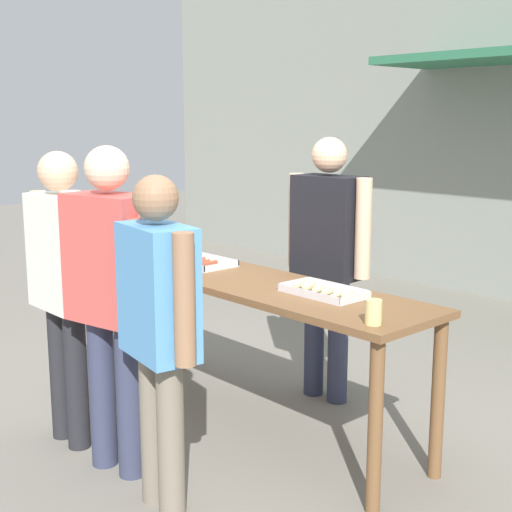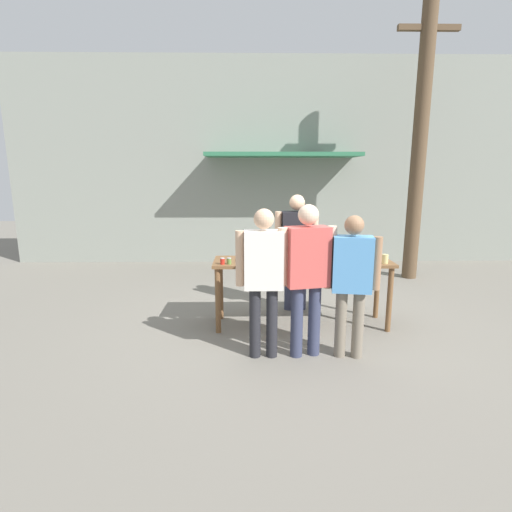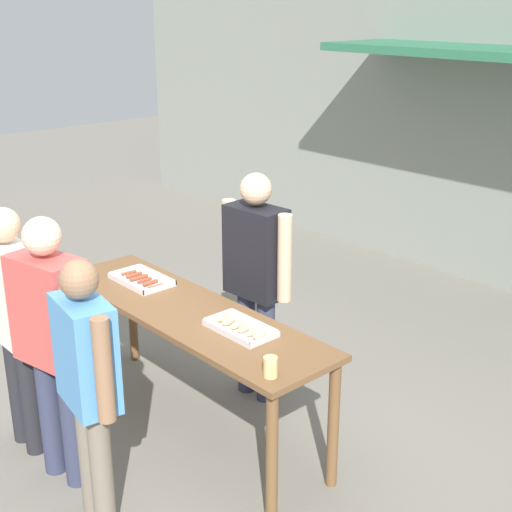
{
  "view_description": "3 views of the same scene",
  "coord_description": "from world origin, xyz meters",
  "px_view_note": "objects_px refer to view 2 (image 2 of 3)",
  "views": [
    {
      "loc": [
        3.03,
        -2.75,
        1.84
      ],
      "look_at": [
        0.0,
        0.0,
        1.05
      ],
      "focal_mm": 50.0,
      "sensor_mm": 36.0,
      "label": 1
    },
    {
      "loc": [
        -0.71,
        -5.14,
        2.04
      ],
      "look_at": [
        -0.61,
        0.05,
        0.95
      ],
      "focal_mm": 28.0,
      "sensor_mm": 36.0,
      "label": 2
    },
    {
      "loc": [
        3.54,
        -2.57,
        2.85
      ],
      "look_at": [
        -0.01,
        0.63,
        1.12
      ],
      "focal_mm": 50.0,
      "sensor_mm": 36.0,
      "label": 3
    }
  ],
  "objects_px": {
    "food_tray_sausages": "(256,259)",
    "beer_cup": "(385,259)",
    "person_customer_with_cup": "(352,275)",
    "person_customer_waiting_in_line": "(307,269)",
    "food_tray_buns": "(338,258)",
    "condiment_jar_mustard": "(222,261)",
    "person_server_behind_table": "(296,243)",
    "utility_pole": "(420,140)",
    "condiment_jar_ketchup": "(229,261)",
    "person_customer_holding_hotdog": "(264,271)"
  },
  "relations": [
    {
      "from": "food_tray_sausages",
      "to": "beer_cup",
      "type": "bearing_deg",
      "value": -8.71
    },
    {
      "from": "person_customer_with_cup",
      "to": "person_customer_waiting_in_line",
      "type": "xyz_separation_m",
      "value": [
        -0.48,
        0.05,
        0.06
      ]
    },
    {
      "from": "food_tray_buns",
      "to": "person_customer_with_cup",
      "type": "height_order",
      "value": "person_customer_with_cup"
    },
    {
      "from": "condiment_jar_mustard",
      "to": "person_customer_with_cup",
      "type": "bearing_deg",
      "value": -27.61
    },
    {
      "from": "beer_cup",
      "to": "person_server_behind_table",
      "type": "xyz_separation_m",
      "value": [
        -1.04,
        0.83,
        0.07
      ]
    },
    {
      "from": "beer_cup",
      "to": "food_tray_buns",
      "type": "bearing_deg",
      "value": 155.5
    },
    {
      "from": "food_tray_sausages",
      "to": "person_customer_waiting_in_line",
      "type": "distance_m",
      "value": 1.12
    },
    {
      "from": "condiment_jar_mustard",
      "to": "utility_pole",
      "type": "relative_size",
      "value": 0.02
    },
    {
      "from": "food_tray_buns",
      "to": "condiment_jar_ketchup",
      "type": "bearing_deg",
      "value": -169.92
    },
    {
      "from": "utility_pole",
      "to": "beer_cup",
      "type": "bearing_deg",
      "value": -118.27
    },
    {
      "from": "beer_cup",
      "to": "person_customer_holding_hotdog",
      "type": "bearing_deg",
      "value": -154.66
    },
    {
      "from": "person_customer_waiting_in_line",
      "to": "person_server_behind_table",
      "type": "bearing_deg",
      "value": -104.35
    },
    {
      "from": "person_server_behind_table",
      "to": "food_tray_buns",
      "type": "bearing_deg",
      "value": -54.17
    },
    {
      "from": "person_customer_with_cup",
      "to": "utility_pole",
      "type": "distance_m",
      "value": 4.34
    },
    {
      "from": "food_tray_sausages",
      "to": "person_customer_with_cup",
      "type": "xyz_separation_m",
      "value": [
        1.02,
        -1.02,
        0.03
      ]
    },
    {
      "from": "condiment_jar_ketchup",
      "to": "utility_pole",
      "type": "xyz_separation_m",
      "value": [
        3.43,
        2.67,
        1.68
      ]
    },
    {
      "from": "food_tray_sausages",
      "to": "person_customer_with_cup",
      "type": "distance_m",
      "value": 1.45
    },
    {
      "from": "person_customer_holding_hotdog",
      "to": "food_tray_sausages",
      "type": "bearing_deg",
      "value": -86.23
    },
    {
      "from": "food_tray_buns",
      "to": "person_server_behind_table",
      "type": "xyz_separation_m",
      "value": [
        -0.49,
        0.58,
        0.1
      ]
    },
    {
      "from": "condiment_jar_ketchup",
      "to": "person_customer_holding_hotdog",
      "type": "xyz_separation_m",
      "value": [
        0.41,
        -0.74,
        0.05
      ]
    },
    {
      "from": "food_tray_buns",
      "to": "person_customer_holding_hotdog",
      "type": "relative_size",
      "value": 0.27
    },
    {
      "from": "food_tray_sausages",
      "to": "beer_cup",
      "type": "distance_m",
      "value": 1.67
    },
    {
      "from": "food_tray_buns",
      "to": "beer_cup",
      "type": "xyz_separation_m",
      "value": [
        0.55,
        -0.25,
        0.04
      ]
    },
    {
      "from": "person_customer_with_cup",
      "to": "person_customer_holding_hotdog",
      "type": "bearing_deg",
      "value": 7.72
    },
    {
      "from": "person_customer_holding_hotdog",
      "to": "utility_pole",
      "type": "distance_m",
      "value": 4.84
    },
    {
      "from": "food_tray_sausages",
      "to": "food_tray_buns",
      "type": "relative_size",
      "value": 1.03
    },
    {
      "from": "condiment_jar_mustard",
      "to": "person_server_behind_table",
      "type": "xyz_separation_m",
      "value": [
        1.03,
        0.84,
        0.08
      ]
    },
    {
      "from": "food_tray_buns",
      "to": "person_server_behind_table",
      "type": "bearing_deg",
      "value": 130.02
    },
    {
      "from": "person_customer_waiting_in_line",
      "to": "beer_cup",
      "type": "bearing_deg",
      "value": -158.73
    },
    {
      "from": "food_tray_buns",
      "to": "beer_cup",
      "type": "bearing_deg",
      "value": -24.5
    },
    {
      "from": "condiment_jar_ketchup",
      "to": "person_customer_holding_hotdog",
      "type": "relative_size",
      "value": 0.05
    },
    {
      "from": "condiment_jar_ketchup",
      "to": "person_server_behind_table",
      "type": "relative_size",
      "value": 0.05
    },
    {
      "from": "food_tray_sausages",
      "to": "condiment_jar_ketchup",
      "type": "height_order",
      "value": "condiment_jar_ketchup"
    },
    {
      "from": "food_tray_sausages",
      "to": "utility_pole",
      "type": "xyz_separation_m",
      "value": [
        3.08,
        2.41,
        1.71
      ]
    },
    {
      "from": "condiment_jar_mustard",
      "to": "utility_pole",
      "type": "xyz_separation_m",
      "value": [
        3.51,
        2.68,
        1.68
      ]
    },
    {
      "from": "person_customer_holding_hotdog",
      "to": "person_customer_with_cup",
      "type": "xyz_separation_m",
      "value": [
        0.96,
        -0.02,
        -0.05
      ]
    },
    {
      "from": "food_tray_buns",
      "to": "person_customer_waiting_in_line",
      "type": "bearing_deg",
      "value": -119.62
    },
    {
      "from": "person_customer_holding_hotdog",
      "to": "beer_cup",
      "type": "bearing_deg",
      "value": -154.63
    },
    {
      "from": "beer_cup",
      "to": "utility_pole",
      "type": "xyz_separation_m",
      "value": [
        1.43,
        2.67,
        1.66
      ]
    },
    {
      "from": "person_customer_with_cup",
      "to": "person_customer_waiting_in_line",
      "type": "bearing_deg",
      "value": 3.62
    },
    {
      "from": "person_customer_holding_hotdog",
      "to": "person_customer_waiting_in_line",
      "type": "xyz_separation_m",
      "value": [
        0.47,
        0.02,
        0.02
      ]
    },
    {
      "from": "food_tray_buns",
      "to": "person_customer_holding_hotdog",
      "type": "height_order",
      "value": "person_customer_holding_hotdog"
    },
    {
      "from": "condiment_jar_ketchup",
      "to": "person_customer_holding_hotdog",
      "type": "distance_m",
      "value": 0.85
    },
    {
      "from": "person_customer_with_cup",
      "to": "person_customer_waiting_in_line",
      "type": "relative_size",
      "value": 0.93
    },
    {
      "from": "beer_cup",
      "to": "person_customer_waiting_in_line",
      "type": "relative_size",
      "value": 0.07
    },
    {
      "from": "person_server_behind_table",
      "to": "utility_pole",
      "type": "relative_size",
      "value": 0.34
    },
    {
      "from": "condiment_jar_mustard",
      "to": "beer_cup",
      "type": "distance_m",
      "value": 2.08
    },
    {
      "from": "food_tray_sausages",
      "to": "person_server_behind_table",
      "type": "relative_size",
      "value": 0.27
    },
    {
      "from": "person_customer_with_cup",
      "to": "utility_pole",
      "type": "bearing_deg",
      "value": -111.92
    },
    {
      "from": "person_server_behind_table",
      "to": "person_customer_with_cup",
      "type": "xyz_separation_m",
      "value": [
        0.42,
        -1.6,
        -0.08
      ]
    }
  ]
}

